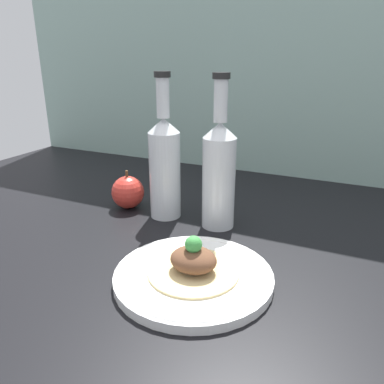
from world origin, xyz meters
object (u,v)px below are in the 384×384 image
plate (193,275)px  plated_food (193,262)px  cider_bottle_left (165,164)px  cider_bottle_right (219,171)px  apple (128,192)px

plate → plated_food: (0.00, 0.00, 2.46)cm
cider_bottle_left → cider_bottle_right: same height
plate → apple: apple is taller
plated_food → apple: bearing=141.2°
plate → cider_bottle_left: bearing=128.0°
cider_bottle_left → plate: bearing=-52.0°
plate → plated_food: 2.46cm
plated_food → apple: size_ratio=1.61×
cider_bottle_right → plated_food: bearing=-79.4°
apple → plate: bearing=-38.8°
plate → plated_food: plated_food is taller
plate → cider_bottle_left: (-16.67, 21.31, 11.23)cm
plate → cider_bottle_left: cider_bottle_left is taller
plate → cider_bottle_right: bearing=100.6°
apple → cider_bottle_left: bearing=-2.5°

